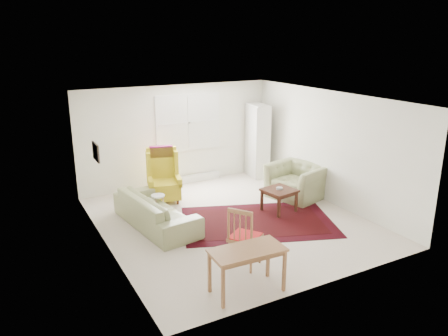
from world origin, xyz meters
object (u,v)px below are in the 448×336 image
desk (247,270)px  desk_chair (245,236)px  cabinet (258,141)px  sofa (156,204)px  armchair (297,178)px  wingback_chair (164,176)px  coffee_table (279,200)px  stool (158,204)px

desk → desk_chair: bearing=60.9°
cabinet → sofa: bearing=-145.2°
sofa → armchair: armchair is taller
armchair → desk_chair: 3.47m
wingback_chair → armchair: bearing=-9.7°
armchair → cabinet: (0.07, 1.82, 0.50)m
coffee_table → desk_chair: desk_chair is taller
desk → coffee_table: bearing=46.3°
sofa → wingback_chair: size_ratio=1.80×
coffee_table → desk: desk is taller
sofa → stool: (0.27, 0.62, -0.25)m
sofa → armchair: bearing=-97.9°
sofa → cabinet: 3.98m
sofa → desk_chair: desk_chair is taller
coffee_table → cabinet: bearing=68.0°
cabinet → desk: (-3.16, -4.66, -0.62)m
wingback_chair → cabinet: cabinet is taller
armchair → wingback_chair: wingback_chair is taller
cabinet → desk_chair: bearing=-117.1°
desk_chair → cabinet: bearing=-69.6°
cabinet → desk: 5.66m
stool → wingback_chair: bearing=57.5°
wingback_chair → coffee_table: 2.63m
stool → cabinet: size_ratio=0.20×
wingback_chair → coffee_table: wingback_chair is taller
desk → cabinet: bearing=55.9°
stool → cabinet: cabinet is taller
stool → desk_chair: desk_chair is taller
armchair → coffee_table: armchair is taller
armchair → sofa: bearing=-107.0°
wingback_chair → desk_chair: size_ratio=1.17×
armchair → wingback_chair: (-2.81, 1.21, 0.15)m
armchair → desk: size_ratio=1.10×
wingback_chair → desk: 4.07m
wingback_chair → cabinet: bearing=25.5°
cabinet → desk_chair: cabinet is taller
sofa → cabinet: (3.51, 1.79, 0.52)m
sofa → desk_chair: 2.32m
stool → cabinet: (3.24, 1.17, 0.77)m
armchair → desk: bearing=-63.9°
armchair → cabinet: bearing=161.2°
armchair → cabinet: cabinet is taller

